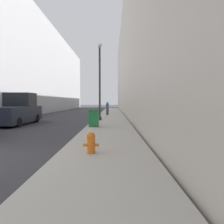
{
  "coord_description": "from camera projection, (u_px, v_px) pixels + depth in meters",
  "views": [
    {
      "loc": [
        4.99,
        -5.51,
        1.7
      ],
      "look_at": [
        4.88,
        16.49,
        0.61
      ],
      "focal_mm": 35.0,
      "sensor_mm": 36.0,
      "label": 1
    }
  ],
  "objects": [
    {
      "name": "sidewalk_right",
      "position": [
        111.0,
        116.0,
        23.57
      ],
      "size": [
        2.95,
        60.0,
        0.12
      ],
      "color": "#ADA89E",
      "rests_on": "ground"
    },
    {
      "name": "fire_hydrant",
      "position": [
        91.0,
        142.0,
        6.59
      ],
      "size": [
        0.49,
        0.37,
        0.64
      ],
      "color": "orange",
      "rests_on": "sidewalk_right"
    },
    {
      "name": "lamppost",
      "position": [
        100.0,
        79.0,
        18.08
      ],
      "size": [
        0.37,
        0.37,
        6.37
      ],
      "color": "#2D332D",
      "rests_on": "sidewalk_right"
    },
    {
      "name": "building_left_glass",
      "position": [
        7.0,
        67.0,
        31.31
      ],
      "size": [
        12.0,
        60.0,
        13.39
      ],
      "color": "#BCBCC1",
      "rests_on": "ground"
    },
    {
      "name": "trash_bin",
      "position": [
        94.0,
        118.0,
        13.56
      ],
      "size": [
        0.61,
        0.6,
        1.04
      ],
      "color": "#1E7538",
      "rests_on": "sidewalk_right"
    },
    {
      "name": "building_right_stone",
      "position": [
        164.0,
        60.0,
        31.15
      ],
      "size": [
        12.0,
        60.0,
        15.05
      ],
      "color": "beige",
      "rests_on": "ground"
    },
    {
      "name": "pickup_truck",
      "position": [
        16.0,
        111.0,
        16.14
      ],
      "size": [
        2.21,
        5.57,
        2.35
      ],
      "color": "#232838",
      "rests_on": "ground"
    },
    {
      "name": "pedestrian_on_sidewalk",
      "position": [
        107.0,
        108.0,
        25.28
      ],
      "size": [
        0.31,
        0.2,
        1.54
      ],
      "color": "#2D3347",
      "rests_on": "sidewalk_right"
    }
  ]
}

